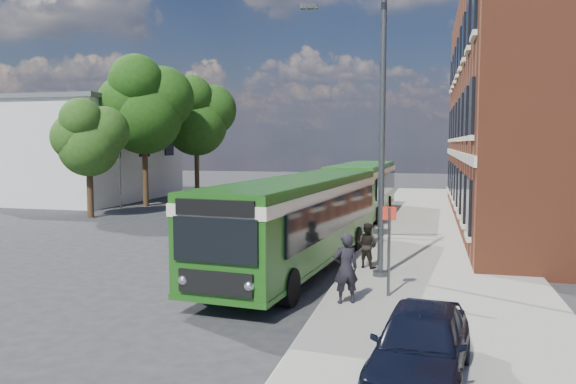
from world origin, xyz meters
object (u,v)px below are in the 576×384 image
(bus_rear, at_px, (363,185))
(parked_car, at_px, (421,344))
(bus_front, at_px, (300,214))
(street_lamp, at_px, (370,123))

(bus_rear, distance_m, parked_car, 22.54)
(bus_front, distance_m, parked_car, 9.51)
(street_lamp, xyz_separation_m, bus_rear, (-1.86, 14.75, -2.96))
(bus_front, height_order, bus_rear, same)
(bus_rear, bearing_deg, parked_car, -80.99)
(street_lamp, distance_m, bus_rear, 15.15)
(bus_front, xyz_separation_m, parked_car, (4.05, -8.54, -1.03))
(bus_front, distance_m, bus_rear, 13.71)
(bus_front, bearing_deg, bus_rear, 87.79)
(bus_front, bearing_deg, parked_car, -64.60)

